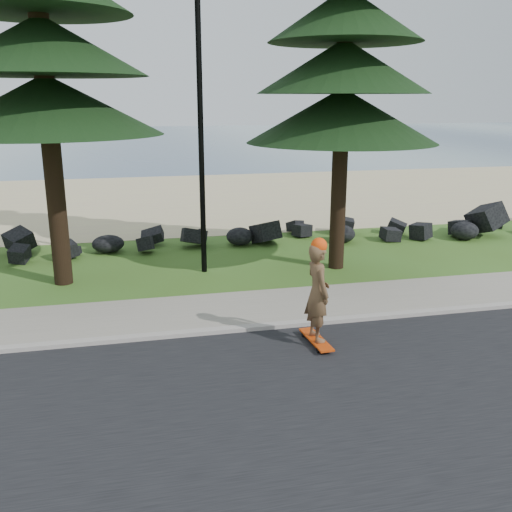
{
  "coord_description": "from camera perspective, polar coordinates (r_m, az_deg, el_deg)",
  "views": [
    {
      "loc": [
        -1.81,
        -11.03,
        4.42
      ],
      "look_at": [
        0.67,
        0.0,
        1.25
      ],
      "focal_mm": 40.0,
      "sensor_mm": 36.0,
      "label": 1
    }
  ],
  "objects": [
    {
      "name": "ground",
      "position": [
        12.02,
        -3.13,
        -5.95
      ],
      "size": [
        160.0,
        160.0,
        0.0
      ],
      "primitive_type": "plane",
      "color": "#3D5D1D",
      "rests_on": "ground"
    },
    {
      "name": "road",
      "position": [
        8.09,
        2.49,
        -17.42
      ],
      "size": [
        160.0,
        7.0,
        0.02
      ],
      "primitive_type": "cube",
      "color": "black",
      "rests_on": "ground"
    },
    {
      "name": "kerb",
      "position": [
        11.18,
        -2.36,
        -7.37
      ],
      "size": [
        160.0,
        0.2,
        0.1
      ],
      "primitive_type": "cube",
      "color": "#A69E95",
      "rests_on": "ground"
    },
    {
      "name": "sidewalk",
      "position": [
        12.19,
        -3.29,
        -5.43
      ],
      "size": [
        160.0,
        2.0,
        0.08
      ],
      "primitive_type": "cube",
      "color": "gray",
      "rests_on": "ground"
    },
    {
      "name": "beach_sand",
      "position": [
        25.97,
        -8.55,
        5.7
      ],
      "size": [
        160.0,
        15.0,
        0.01
      ],
      "primitive_type": "cube",
      "color": "#CCC388",
      "rests_on": "ground"
    },
    {
      "name": "ocean",
      "position": [
        62.21,
        -11.21,
        11.3
      ],
      "size": [
        160.0,
        58.0,
        0.01
      ],
      "primitive_type": "cube",
      "color": "#3B5672",
      "rests_on": "ground"
    },
    {
      "name": "seawall_boulders",
      "position": [
        17.3,
        -6.25,
        0.76
      ],
      "size": [
        60.0,
        2.4,
        1.1
      ],
      "primitive_type": null,
      "color": "black",
      "rests_on": "ground"
    },
    {
      "name": "lamp_post",
      "position": [
        14.35,
        -5.6,
        14.44
      ],
      "size": [
        0.25,
        0.14,
        8.14
      ],
      "color": "black",
      "rests_on": "ground"
    },
    {
      "name": "skateboarder",
      "position": [
        10.34,
        6.18,
        -3.68
      ],
      "size": [
        0.48,
        1.1,
        2.02
      ],
      "rotation": [
        0.0,
        0.0,
        1.64
      ],
      "color": "#C53B0B",
      "rests_on": "ground"
    }
  ]
}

